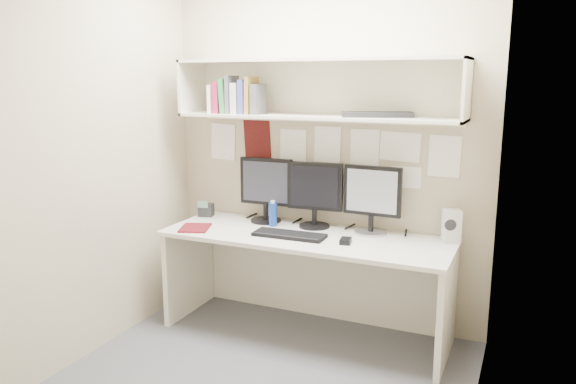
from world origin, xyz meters
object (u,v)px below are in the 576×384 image
at_px(speaker, 451,226).
at_px(maroon_notebook, 195,228).
at_px(desk, 306,284).
at_px(monitor_right, 372,197).
at_px(monitor_left, 266,187).
at_px(desk_phone, 206,210).
at_px(monitor_center, 315,192).
at_px(keyboard, 289,235).

distance_m(speaker, maroon_notebook, 1.78).
relative_size(desk, monitor_right, 4.23).
bearing_deg(monitor_left, monitor_right, -1.34).
xyz_separation_m(desk, desk_phone, (-0.92, 0.17, 0.42)).
bearing_deg(monitor_center, desk_phone, 178.75).
bearing_deg(monitor_left, speaker, -1.25).
height_order(keyboard, speaker, speaker).
relative_size(monitor_left, keyboard, 0.97).
xyz_separation_m(monitor_right, keyboard, (-0.49, -0.31, -0.25)).
relative_size(monitor_center, keyboard, 0.95).
distance_m(monitor_center, maroon_notebook, 0.90).
height_order(monitor_center, keyboard, monitor_center).
bearing_deg(speaker, keyboard, 175.69).
xyz_separation_m(monitor_center, monitor_right, (0.42, -0.00, 0.00)).
distance_m(monitor_right, desk_phone, 1.33).
distance_m(desk, monitor_center, 0.66).
bearing_deg(desk_phone, desk, -25.50).
bearing_deg(desk, monitor_right, 28.88).
bearing_deg(monitor_right, desk, -149.09).
xyz_separation_m(keyboard, maroon_notebook, (-0.70, -0.09, -0.01)).
relative_size(desk, monitor_left, 4.16).
height_order(desk, monitor_right, monitor_right).
distance_m(monitor_center, speaker, 0.97).
distance_m(maroon_notebook, desk_phone, 0.38).
xyz_separation_m(monitor_right, maroon_notebook, (-1.19, -0.40, -0.25)).
xyz_separation_m(monitor_left, keyboard, (0.33, -0.31, -0.25)).
bearing_deg(keyboard, speaker, 15.75).
bearing_deg(keyboard, desk, 45.68).
bearing_deg(monitor_right, maroon_notebook, -159.26).
distance_m(monitor_left, monitor_right, 0.81).
height_order(desk, speaker, speaker).
distance_m(monitor_right, speaker, 0.56).
relative_size(monitor_right, desk_phone, 3.62).
bearing_deg(desk_phone, keyboard, -32.67).
height_order(desk, keyboard, keyboard).
xyz_separation_m(monitor_left, monitor_right, (0.81, 0.00, -0.00)).
xyz_separation_m(monitor_center, maroon_notebook, (-0.76, -0.40, -0.25)).
bearing_deg(monitor_left, desk_phone, -176.29).
xyz_separation_m(monitor_right, speaker, (0.54, 0.00, -0.15)).
distance_m(keyboard, desk_phone, 0.87).
distance_m(desk, monitor_left, 0.78).
bearing_deg(speaker, desk, 171.87).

